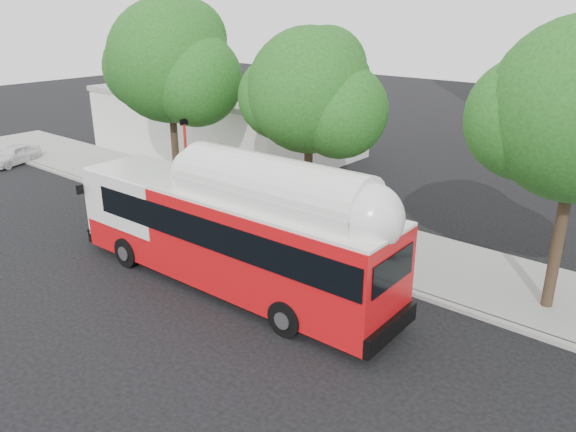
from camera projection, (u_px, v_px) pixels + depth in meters
name	position (u px, v px, depth m)	size (l,w,h in m)	color
ground	(225.00, 290.00, 19.51)	(120.00, 120.00, 0.00)	black
sidewalk	(333.00, 234.00, 24.17)	(60.00, 5.00, 0.15)	gray
curb_strip	(295.00, 253.00, 22.30)	(60.00, 0.30, 0.15)	gray
red_curb_segment	(241.00, 234.00, 24.09)	(10.00, 0.32, 0.16)	#9E1111
street_tree_left	(177.00, 67.00, 26.29)	(6.67, 5.80, 9.74)	#2D2116
street_tree_mid	(318.00, 97.00, 22.16)	(5.75, 5.00, 8.62)	#2D2116
low_commercial_bldg	(227.00, 120.00, 37.21)	(16.20, 10.20, 4.25)	silver
transit_bus	(230.00, 237.00, 19.16)	(13.65, 3.12, 4.02)	red
parked_car	(14.00, 155.00, 34.83)	(3.53, 1.42, 1.20)	silver
signal_pole	(187.00, 167.00, 25.74)	(0.13, 0.43, 4.56)	red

